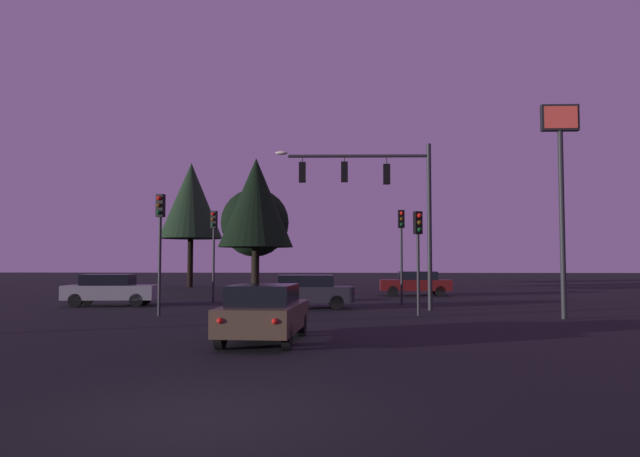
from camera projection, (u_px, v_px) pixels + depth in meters
ground_plane at (309, 301)px, 32.62m from camera, size 168.00×168.00×0.00m
traffic_signal_mast_arm at (381, 192)px, 26.49m from camera, size 6.91×0.49×7.35m
traffic_light_corner_left at (418, 241)px, 23.66m from camera, size 0.37×0.39×4.12m
traffic_light_corner_right at (214, 238)px, 31.08m from camera, size 0.35×0.38×4.77m
traffic_light_median at (401, 238)px, 29.98m from camera, size 0.32×0.36×4.72m
traffic_light_far_side at (160, 230)px, 23.49m from camera, size 0.35×0.38×4.78m
car_nearside_lane at (264, 312)px, 15.83m from camera, size 2.07×4.34×1.52m
car_crossing_left at (110, 289)px, 28.78m from camera, size 4.46×2.11×1.52m
car_crossing_right at (303, 291)px, 27.28m from camera, size 4.77×2.16×1.52m
car_far_lane at (416, 283)px, 37.61m from camera, size 4.46×1.77×1.52m
store_sign_illuminated at (561, 164)px, 22.54m from camera, size 1.40×0.28×8.06m
tree_behind_sign at (256, 203)px, 38.64m from camera, size 4.82×4.82×8.84m
tree_left_far at (255, 223)px, 43.46m from camera, size 4.93×4.93×7.42m
tree_center_horizon at (191, 201)px, 50.53m from camera, size 5.28×5.28×10.49m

